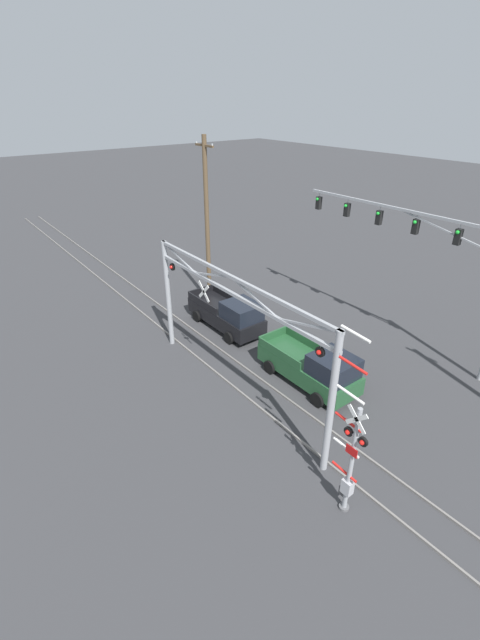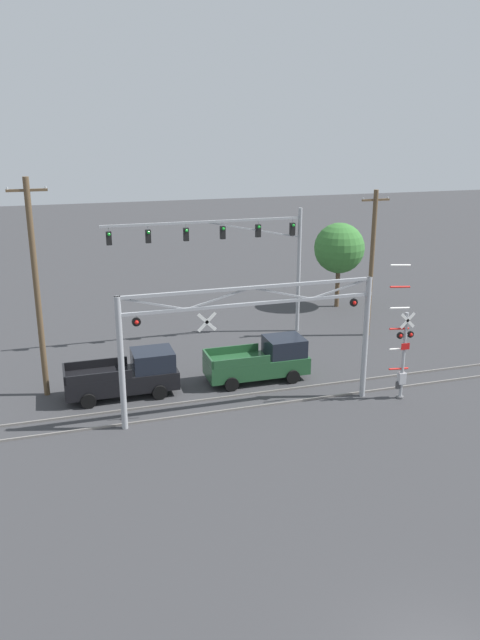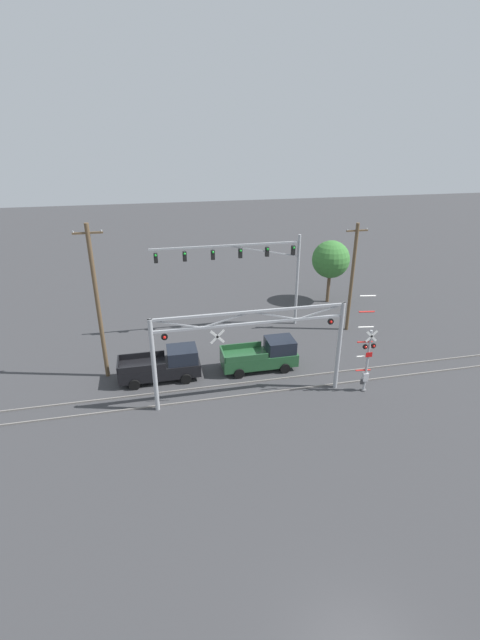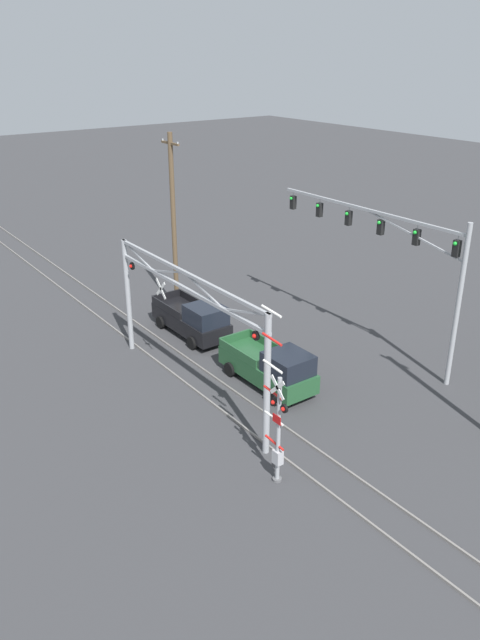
# 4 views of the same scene
# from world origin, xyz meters

# --- Properties ---
(rail_track_near) EXTENTS (80.00, 0.08, 0.10)m
(rail_track_near) POSITION_xyz_m (0.00, 15.63, 0.05)
(rail_track_near) COLOR gray
(rail_track_near) RESTS_ON ground_plane
(rail_track_far) EXTENTS (80.00, 0.08, 0.10)m
(rail_track_far) POSITION_xyz_m (0.00, 17.07, 0.05)
(rail_track_far) COLOR gray
(rail_track_far) RESTS_ON ground_plane
(crossing_gantry) EXTENTS (11.88, 0.29, 6.02)m
(crossing_gantry) POSITION_xyz_m (-0.01, 15.35, 4.02)
(crossing_gantry) COLOR #9EA0A5
(crossing_gantry) RESTS_ON ground_plane
(crossing_signal_mast) EXTENTS (1.51, 0.35, 6.75)m
(crossing_signal_mast) POSITION_xyz_m (7.40, 14.57, 2.32)
(crossing_signal_mast) COLOR #9EA0A5
(crossing_signal_mast) RESTS_ON ground_plane
(traffic_signal_span) EXTENTS (12.27, 0.39, 7.93)m
(traffic_signal_span) POSITION_xyz_m (3.10, 25.78, 5.72)
(traffic_signal_span) COLOR #9EA0A5
(traffic_signal_span) RESTS_ON ground_plane
(pickup_truck_lead) EXTENTS (5.32, 2.21, 2.19)m
(pickup_truck_lead) POSITION_xyz_m (1.83, 18.82, 1.03)
(pickup_truck_lead) COLOR #23512D
(pickup_truck_lead) RESTS_ON ground_plane
(pickup_truck_following) EXTENTS (5.46, 2.21, 2.19)m
(pickup_truck_following) POSITION_xyz_m (-5.13, 18.90, 1.03)
(pickup_truck_following) COLOR black
(pickup_truck_following) RESTS_ON ground_plane
(utility_pole_left) EXTENTS (1.80, 0.28, 10.58)m
(utility_pole_left) POSITION_xyz_m (-9.04, 20.11, 5.44)
(utility_pole_left) COLOR brown
(utility_pole_left) RESTS_ON ground_plane
(utility_pole_right) EXTENTS (1.80, 0.28, 9.10)m
(utility_pole_right) POSITION_xyz_m (10.54, 23.65, 4.70)
(utility_pole_right) COLOR brown
(utility_pole_right) RESTS_ON ground_plane
(background_tree_beyond_span) EXTENTS (3.61, 3.61, 6.15)m
(background_tree_beyond_span) POSITION_xyz_m (11.54, 30.20, 4.33)
(background_tree_beyond_span) COLOR brown
(background_tree_beyond_span) RESTS_ON ground_plane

